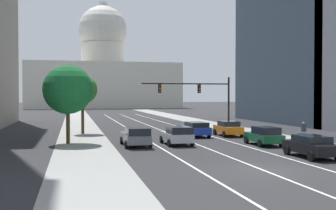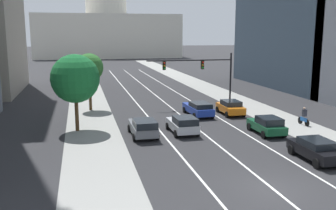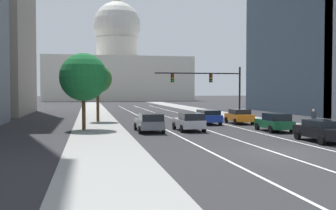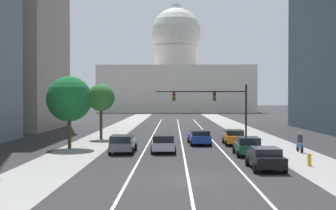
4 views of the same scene
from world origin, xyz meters
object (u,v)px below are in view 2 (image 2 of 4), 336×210
capitol_building (107,25)px  car_green (267,125)px  traffic_signal_mast (203,69)px  car_silver (183,124)px  car_orange (230,107)px  street_tree_near_left (75,79)px  cyclist (304,116)px  car_blue (199,108)px  street_tree_mid_left (89,68)px  car_gray (143,127)px  car_black (316,149)px

capitol_building → car_green: size_ratio=12.00×
car_green → traffic_signal_mast: traffic_signal_mast is taller
capitol_building → car_silver: (-1.71, -109.81, -10.56)m
capitol_building → car_orange: 104.21m
street_tree_near_left → cyclist: bearing=-7.5°
capitol_building → car_green: 112.22m
car_orange → traffic_signal_mast: bearing=15.6°
car_orange → cyclist: (4.81, -5.94, 0.06)m
car_green → traffic_signal_mast: 13.69m
traffic_signal_mast → car_silver: bearing=-115.8°
car_blue → cyclist: (8.24, -6.15, 0.07)m
capitol_building → car_silver: capitol_building is taller
capitol_building → cyclist: size_ratio=28.54×
car_blue → car_green: bearing=-160.1°
car_orange → street_tree_mid_left: (-14.16, 5.88, 3.88)m
car_green → car_orange: bearing=1.0°
capitol_building → street_tree_near_left: 107.50m
car_silver → cyclist: cyclist is taller
car_blue → car_green: size_ratio=1.19×
car_gray → car_blue: bearing=-45.7°
car_orange → street_tree_near_left: street_tree_near_left is taller
car_blue → cyclist: bearing=-129.3°
car_black → car_green: bearing=0.1°
capitol_building → car_blue: capitol_building is taller
traffic_signal_mast → street_tree_mid_left: 12.82m
cyclist → street_tree_mid_left: street_tree_mid_left is taller
car_blue → traffic_signal_mast: 6.37m
traffic_signal_mast → car_green: bearing=-84.1°
car_orange → street_tree_mid_left: bearing=68.0°
car_green → cyclist: 5.26m
car_black → car_silver: car_silver is taller
car_gray → cyclist: 15.11m
car_gray → street_tree_near_left: size_ratio=0.68×
car_blue → car_silver: size_ratio=1.20×
car_black → car_blue: car_blue is taller
car_green → street_tree_near_left: street_tree_near_left is taller
car_gray → traffic_signal_mast: bearing=-37.6°
capitol_building → car_blue: 103.88m
car_black → traffic_signal_mast: (-1.36, 20.04, 3.56)m
car_black → car_gray: bearing=50.7°
capitol_building → street_tree_near_left: (-10.44, -106.77, -6.80)m
traffic_signal_mast → street_tree_near_left: bearing=-149.6°
car_blue → street_tree_near_left: (-12.16, -3.44, 3.78)m
car_black → car_silver: size_ratio=1.08×
car_black → traffic_signal_mast: size_ratio=0.43×
car_gray → car_blue: 9.60m
street_tree_near_left → street_tree_mid_left: bearing=81.1°
car_orange → car_black: (0.00, -14.95, -0.03)m
car_blue → car_silver: car_silver is taller
car_gray → traffic_signal_mast: 15.05m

